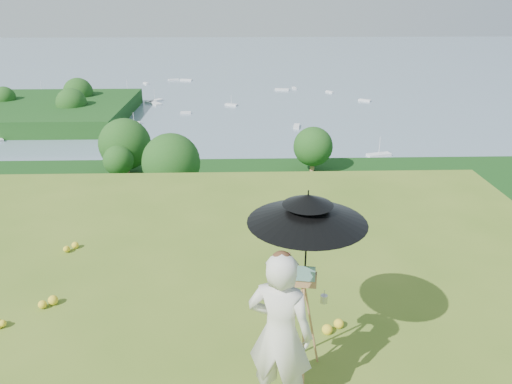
{
  "coord_description": "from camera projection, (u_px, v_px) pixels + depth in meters",
  "views": [
    {
      "loc": [
        1.36,
        -4.36,
        4.06
      ],
      "look_at": [
        1.57,
        2.67,
        1.22
      ],
      "focal_mm": 35.0,
      "sensor_mm": 36.0,
      "label": 1
    }
  ],
  "objects": [
    {
      "name": "forest_slope",
      "position": [
        230.0,
        355.0,
        48.82
      ],
      "size": [
        140.0,
        56.0,
        22.0
      ],
      "primitive_type": "cube",
      "color": "#0F3910",
      "rests_on": "bay_water"
    },
    {
      "name": "shoreline_tier",
      "position": [
        235.0,
        234.0,
        88.52
      ],
      "size": [
        170.0,
        28.0,
        8.0
      ],
      "primitive_type": "cube",
      "color": "#6C6256",
      "rests_on": "bay_water"
    },
    {
      "name": "bay_water",
      "position": [
        238.0,
        76.0,
        240.72
      ],
      "size": [
        700.0,
        700.0,
        0.0
      ],
      "primitive_type": "plane",
      "color": "slate",
      "rests_on": "ground"
    },
    {
      "name": "peninsula",
      "position": [
        1.0,
        104.0,
        157.98
      ],
      "size": [
        90.0,
        60.0,
        12.0
      ],
      "primitive_type": null,
      "color": "#0F3910",
      "rests_on": "bay_water"
    },
    {
      "name": "slope_trees",
      "position": [
        227.0,
        226.0,
        43.58
      ],
      "size": [
        110.0,
        50.0,
        6.0
      ],
      "primitive_type": null,
      "color": "#164B17",
      "rests_on": "forest_slope"
    },
    {
      "name": "harbor_town",
      "position": [
        234.0,
        200.0,
        86.09
      ],
      "size": [
        110.0,
        22.0,
        5.0
      ],
      "primitive_type": null,
      "color": "silver",
      "rests_on": "shoreline_tier"
    },
    {
      "name": "moored_boats",
      "position": [
        200.0,
        112.0,
        167.01
      ],
      "size": [
        140.0,
        140.0,
        0.7
      ],
      "primitive_type": null,
      "color": "white",
      "rests_on": "bay_water"
    },
    {
      "name": "wildflowers",
      "position": [
        126.0,
        366.0,
        5.74
      ],
      "size": [
        10.0,
        10.5,
        0.12
      ],
      "primitive_type": null,
      "color": "yellow",
      "rests_on": "ground"
    },
    {
      "name": "painter",
      "position": [
        280.0,
        334.0,
        4.92
      ],
      "size": [
        0.78,
        0.65,
        1.83
      ],
      "primitive_type": "imported",
      "rotation": [
        0.0,
        0.0,
        2.76
      ],
      "color": "silver",
      "rests_on": "ground"
    },
    {
      "name": "field_easel",
      "position": [
        303.0,
        319.0,
        5.51
      ],
      "size": [
        0.61,
        0.61,
        1.4
      ],
      "primitive_type": null,
      "rotation": [
        0.0,
        0.0,
        -0.17
      ],
      "color": "#AD7248",
      "rests_on": "ground"
    },
    {
      "name": "sun_umbrella",
      "position": [
        306.0,
        238.0,
        5.17
      ],
      "size": [
        1.62,
        1.62,
        1.07
      ],
      "primitive_type": null,
      "rotation": [
        0.0,
        0.0,
        -0.4
      ],
      "color": "black",
      "rests_on": "field_easel"
    },
    {
      "name": "painter_cap",
      "position": [
        282.0,
        257.0,
        4.6
      ],
      "size": [
        0.26,
        0.29,
        0.1
      ],
      "primitive_type": null,
      "rotation": [
        0.0,
        0.0,
        -0.26
      ],
      "color": "#BD6867",
      "rests_on": "painter"
    }
  ]
}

